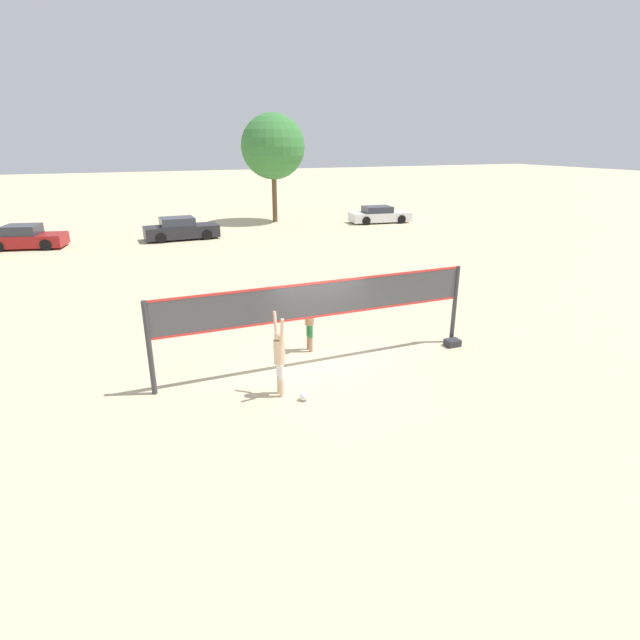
% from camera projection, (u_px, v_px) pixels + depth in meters
% --- Properties ---
extents(ground_plane, '(200.00, 200.00, 0.00)m').
position_uv_depth(ground_plane, '(320.00, 364.00, 14.13)').
color(ground_plane, beige).
extents(volleyball_net, '(9.11, 0.13, 2.44)m').
position_uv_depth(volleyball_net, '(320.00, 307.00, 13.54)').
color(volleyball_net, '#38383D').
rests_on(volleyball_net, ground_plane).
extents(player_spiker, '(0.28, 0.70, 2.11)m').
position_uv_depth(player_spiker, '(279.00, 354.00, 12.08)').
color(player_spiker, beige).
rests_on(player_spiker, ground_plane).
extents(player_blocker, '(0.28, 0.69, 2.06)m').
position_uv_depth(player_blocker, '(309.00, 317.00, 14.72)').
color(player_blocker, tan).
rests_on(player_blocker, ground_plane).
extents(volleyball, '(0.22, 0.22, 0.22)m').
position_uv_depth(volleyball, '(304.00, 396.00, 12.15)').
color(volleyball, white).
rests_on(volleyball, ground_plane).
extents(gear_bag, '(0.44, 0.35, 0.21)m').
position_uv_depth(gear_bag, '(452.00, 343.00, 15.38)').
color(gear_bag, '#2D2D33').
rests_on(gear_bag, ground_plane).
extents(parked_car_near, '(4.43, 2.76, 1.36)m').
position_uv_depth(parked_car_near, '(26.00, 238.00, 29.21)').
color(parked_car_near, maroon).
rests_on(parked_car_near, ground_plane).
extents(parked_car_mid, '(4.63, 2.00, 1.40)m').
position_uv_depth(parked_car_mid, '(181.00, 229.00, 31.87)').
color(parked_car_mid, '#232328').
rests_on(parked_car_mid, ground_plane).
extents(parked_car_far, '(4.80, 2.38, 1.25)m').
position_uv_depth(parked_car_far, '(379.00, 215.00, 38.39)').
color(parked_car_far, silver).
rests_on(parked_car_far, ground_plane).
extents(tree_right_cluster, '(4.76, 4.76, 7.95)m').
position_uv_depth(tree_right_cluster, '(273.00, 147.00, 37.11)').
color(tree_right_cluster, brown).
rests_on(tree_right_cluster, ground_plane).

